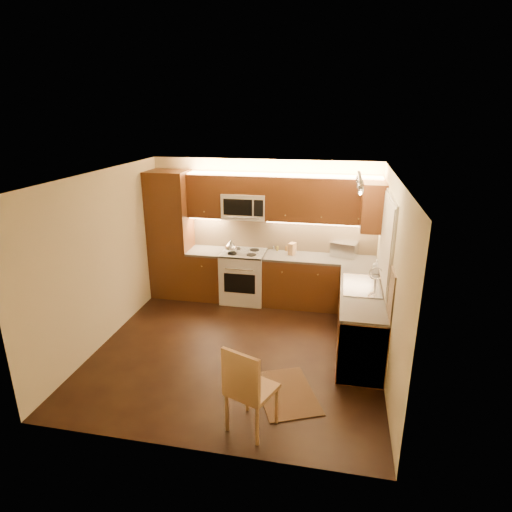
% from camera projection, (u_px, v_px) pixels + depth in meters
% --- Properties ---
extents(floor, '(4.00, 4.00, 0.01)m').
position_uv_depth(floor, '(239.00, 348.00, 6.23)').
color(floor, black).
rests_on(floor, ground).
extents(ceiling, '(4.00, 4.00, 0.01)m').
position_uv_depth(ceiling, '(236.00, 176.00, 5.42)').
color(ceiling, beige).
rests_on(ceiling, ground).
extents(wall_back, '(4.00, 0.01, 2.50)m').
position_uv_depth(wall_back, '(264.00, 230.00, 7.68)').
color(wall_back, beige).
rests_on(wall_back, ground).
extents(wall_front, '(4.00, 0.01, 2.50)m').
position_uv_depth(wall_front, '(186.00, 342.00, 3.97)').
color(wall_front, beige).
rests_on(wall_front, ground).
extents(wall_left, '(0.01, 4.00, 2.50)m').
position_uv_depth(wall_left, '(103.00, 259.00, 6.19)').
color(wall_left, beige).
rests_on(wall_left, ground).
extents(wall_right, '(0.01, 4.00, 2.50)m').
position_uv_depth(wall_right, '(390.00, 279.00, 5.45)').
color(wall_right, beige).
rests_on(wall_right, ground).
extents(pantry, '(0.70, 0.60, 2.30)m').
position_uv_depth(pantry, '(171.00, 235.00, 7.74)').
color(pantry, '#4A2A0F').
rests_on(pantry, floor).
extents(base_cab_back_left, '(0.62, 0.60, 0.86)m').
position_uv_depth(base_cab_back_left, '(207.00, 275.00, 7.85)').
color(base_cab_back_left, '#4A2A0F').
rests_on(base_cab_back_left, floor).
extents(counter_back_left, '(0.62, 0.60, 0.04)m').
position_uv_depth(counter_back_left, '(207.00, 251.00, 7.70)').
color(counter_back_left, '#32302E').
rests_on(counter_back_left, base_cab_back_left).
extents(base_cab_back_right, '(1.92, 0.60, 0.86)m').
position_uv_depth(base_cab_back_right, '(319.00, 283.00, 7.47)').
color(base_cab_back_right, '#4A2A0F').
rests_on(base_cab_back_right, floor).
extents(counter_back_right, '(1.92, 0.60, 0.04)m').
position_uv_depth(counter_back_right, '(320.00, 258.00, 7.33)').
color(counter_back_right, '#32302E').
rests_on(counter_back_right, base_cab_back_right).
extents(base_cab_right, '(0.60, 2.00, 0.86)m').
position_uv_depth(base_cab_right, '(360.00, 320.00, 6.14)').
color(base_cab_right, '#4A2A0F').
rests_on(base_cab_right, floor).
extents(counter_right, '(0.60, 2.00, 0.04)m').
position_uv_depth(counter_right, '(362.00, 291.00, 6.00)').
color(counter_right, '#32302E').
rests_on(counter_right, base_cab_right).
extents(dishwasher, '(0.58, 0.60, 0.84)m').
position_uv_depth(dishwasher, '(361.00, 345.00, 5.49)').
color(dishwasher, silver).
rests_on(dishwasher, floor).
extents(backsplash_back, '(3.30, 0.02, 0.60)m').
position_uv_depth(backsplash_back, '(283.00, 234.00, 7.62)').
color(backsplash_back, tan).
rests_on(backsplash_back, wall_back).
extents(backsplash_right, '(0.02, 2.00, 0.60)m').
position_uv_depth(backsplash_right, '(386.00, 271.00, 5.84)').
color(backsplash_right, tan).
rests_on(backsplash_right, wall_right).
extents(upper_cab_back_left, '(0.62, 0.35, 0.75)m').
position_uv_depth(upper_cab_back_left, '(207.00, 195.00, 7.50)').
color(upper_cab_back_left, '#4A2A0F').
rests_on(upper_cab_back_left, wall_back).
extents(upper_cab_back_right, '(1.92, 0.35, 0.75)m').
position_uv_depth(upper_cab_back_right, '(323.00, 200.00, 7.12)').
color(upper_cab_back_right, '#4A2A0F').
rests_on(upper_cab_back_right, wall_back).
extents(upper_cab_bridge, '(0.76, 0.35, 0.31)m').
position_uv_depth(upper_cab_bridge, '(245.00, 184.00, 7.30)').
color(upper_cab_bridge, '#4A2A0F').
rests_on(upper_cab_bridge, wall_back).
extents(upper_cab_right_corner, '(0.35, 0.50, 0.75)m').
position_uv_depth(upper_cab_right_corner, '(373.00, 207.00, 6.58)').
color(upper_cab_right_corner, '#4A2A0F').
rests_on(upper_cab_right_corner, wall_right).
extents(stove, '(0.76, 0.65, 0.92)m').
position_uv_depth(stove, '(244.00, 276.00, 7.69)').
color(stove, silver).
rests_on(stove, floor).
extents(microwave, '(0.76, 0.38, 0.44)m').
position_uv_depth(microwave, '(245.00, 206.00, 7.41)').
color(microwave, silver).
rests_on(microwave, wall_back).
extents(window_frame, '(0.03, 1.44, 1.24)m').
position_uv_depth(window_frame, '(387.00, 240.00, 5.85)').
color(window_frame, silver).
rests_on(window_frame, wall_right).
extents(window_blinds, '(0.02, 1.36, 1.16)m').
position_uv_depth(window_blinds, '(386.00, 240.00, 5.86)').
color(window_blinds, silver).
rests_on(window_blinds, wall_right).
extents(sink, '(0.52, 0.86, 0.15)m').
position_uv_depth(sink, '(362.00, 281.00, 6.11)').
color(sink, silver).
rests_on(sink, counter_right).
extents(faucet, '(0.20, 0.04, 0.30)m').
position_uv_depth(faucet, '(376.00, 277.00, 6.05)').
color(faucet, silver).
rests_on(faucet, counter_right).
extents(track_light_bar, '(0.04, 1.20, 0.03)m').
position_uv_depth(track_light_bar, '(360.00, 178.00, 5.52)').
color(track_light_bar, silver).
rests_on(track_light_bar, ceiling).
extents(kettle, '(0.26, 0.26, 0.24)m').
position_uv_depth(kettle, '(231.00, 246.00, 7.45)').
color(kettle, silver).
rests_on(kettle, stove).
extents(toaster_oven, '(0.49, 0.42, 0.25)m').
position_uv_depth(toaster_oven, '(344.00, 249.00, 7.36)').
color(toaster_oven, silver).
rests_on(toaster_oven, counter_back_right).
extents(knife_block, '(0.14, 0.17, 0.21)m').
position_uv_depth(knife_block, '(292.00, 249.00, 7.44)').
color(knife_block, '#B0864F').
rests_on(knife_block, counter_back_right).
extents(spice_jar_a, '(0.04, 0.04, 0.08)m').
position_uv_depth(spice_jar_a, '(274.00, 248.00, 7.68)').
color(spice_jar_a, silver).
rests_on(spice_jar_a, counter_back_right).
extents(spice_jar_b, '(0.04, 0.04, 0.09)m').
position_uv_depth(spice_jar_b, '(277.00, 248.00, 7.65)').
color(spice_jar_b, olive).
rests_on(spice_jar_b, counter_back_right).
extents(spice_jar_c, '(0.05, 0.05, 0.09)m').
position_uv_depth(spice_jar_c, '(295.00, 252.00, 7.49)').
color(spice_jar_c, silver).
rests_on(spice_jar_c, counter_back_right).
extents(spice_jar_d, '(0.05, 0.05, 0.09)m').
position_uv_depth(spice_jar_d, '(286.00, 248.00, 7.64)').
color(spice_jar_d, brown).
rests_on(spice_jar_d, counter_back_right).
extents(soap_bottle, '(0.11, 0.12, 0.22)m').
position_uv_depth(soap_bottle, '(376.00, 266.00, 6.58)').
color(soap_bottle, white).
rests_on(soap_bottle, counter_right).
extents(rug, '(0.99, 1.16, 0.01)m').
position_uv_depth(rug, '(286.00, 393.00, 5.24)').
color(rug, black).
rests_on(rug, floor).
extents(dining_chair, '(0.59, 0.59, 1.02)m').
position_uv_depth(dining_chair, '(252.00, 387.00, 4.52)').
color(dining_chair, '#B0864F').
rests_on(dining_chair, floor).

